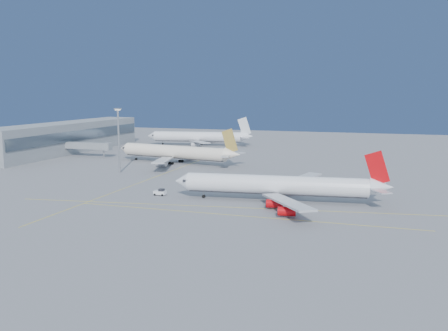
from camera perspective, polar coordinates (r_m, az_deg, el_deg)
ground at (r=139.24m, az=1.49°, el=-4.25°), size 500.00×500.00×0.00m
terminal at (r=265.28m, az=-17.49°, el=3.10°), size 18.40×110.00×15.00m
jet_bridge at (r=242.58m, az=-15.03°, el=2.17°), size 23.60×3.60×6.90m
taxiway_lines at (r=149.75m, az=-3.24°, el=-3.35°), size 118.86×140.00×0.02m
airliner_virgin at (r=140.49m, az=6.44°, el=-2.29°), size 61.31×54.79×15.12m
airliner_etihad at (r=214.10m, az=-5.42°, el=1.53°), size 60.69×55.45×15.89m
airliner_third at (r=283.50m, az=-2.79°, el=3.30°), size 61.30×56.00×16.47m
pushback_tug at (r=149.71m, az=-7.31°, el=-3.05°), size 3.63×2.30×2.01m
light_mast at (r=191.72m, az=-11.96°, el=3.44°), size 2.11×2.11×24.41m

